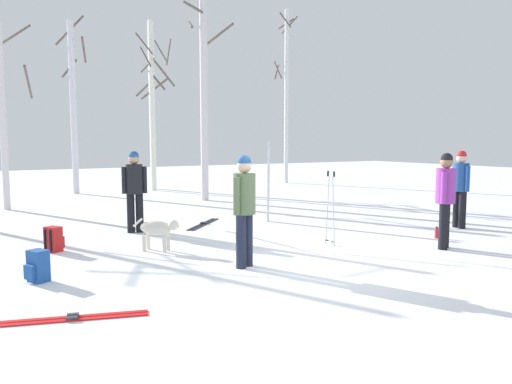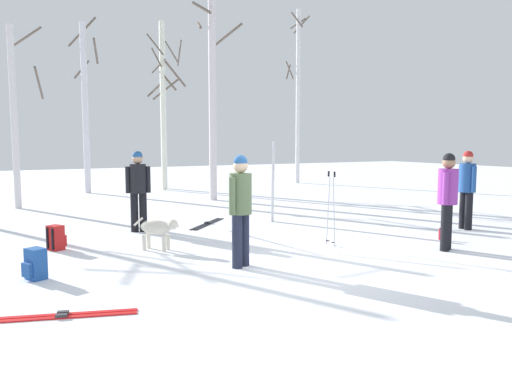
% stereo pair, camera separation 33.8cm
% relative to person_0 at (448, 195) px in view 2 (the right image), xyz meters
% --- Properties ---
extents(ground_plane, '(60.00, 60.00, 0.00)m').
position_rel_person_0_xyz_m(ground_plane, '(-2.91, 0.01, -0.98)').
color(ground_plane, white).
extents(person_0, '(0.46, 0.34, 1.72)m').
position_rel_person_0_xyz_m(person_0, '(0.00, 0.00, 0.00)').
color(person_0, black).
rests_on(person_0, ground_plane).
extents(person_1, '(0.34, 0.51, 1.72)m').
position_rel_person_0_xyz_m(person_1, '(2.06, 1.26, 0.00)').
color(person_1, black).
rests_on(person_1, ground_plane).
extents(person_2, '(0.51, 0.34, 1.72)m').
position_rel_person_0_xyz_m(person_2, '(-4.32, 4.35, 0.00)').
color(person_2, black).
rests_on(person_2, ground_plane).
extents(person_3, '(0.47, 0.34, 1.72)m').
position_rel_person_0_xyz_m(person_3, '(-3.73, 0.66, 0.00)').
color(person_3, '#1E2338').
rests_on(person_3, ground_plane).
extents(dog, '(0.66, 0.68, 0.57)m').
position_rel_person_0_xyz_m(dog, '(-4.50, 2.38, -0.59)').
color(dog, beige).
rests_on(dog, ground_plane).
extents(ski_pair_planted_0, '(0.16, 0.13, 1.92)m').
position_rel_person_0_xyz_m(ski_pair_planted_0, '(-1.12, 4.18, -0.02)').
color(ski_pair_planted_0, white).
rests_on(ski_pair_planted_0, ground_plane).
extents(ski_pair_lying_0, '(1.68, 0.65, 0.05)m').
position_rel_person_0_xyz_m(ski_pair_lying_0, '(-6.47, -0.36, -0.97)').
color(ski_pair_lying_0, red).
rests_on(ski_pair_lying_0, ground_plane).
extents(ski_pair_lying_1, '(1.31, 1.34, 0.05)m').
position_rel_person_0_xyz_m(ski_pair_lying_1, '(-2.67, 4.54, -0.97)').
color(ski_pair_lying_1, black).
rests_on(ski_pair_lying_1, ground_plane).
extents(ski_poles_0, '(0.07, 0.27, 1.37)m').
position_rel_person_0_xyz_m(ski_poles_0, '(-1.57, 1.28, -0.25)').
color(ski_poles_0, '#B2B2BC').
rests_on(ski_poles_0, ground_plane).
extents(backpack_0, '(0.34, 0.33, 0.44)m').
position_rel_person_0_xyz_m(backpack_0, '(-6.09, 3.26, -0.77)').
color(backpack_0, red).
rests_on(backpack_0, ground_plane).
extents(backpack_1, '(0.34, 0.32, 0.44)m').
position_rel_person_0_xyz_m(backpack_1, '(-6.57, 1.37, -0.77)').
color(backpack_1, '#1E4C99').
rests_on(backpack_1, ground_plane).
extents(water_bottle_0, '(0.07, 0.07, 0.23)m').
position_rel_person_0_xyz_m(water_bottle_0, '(0.66, 0.70, -0.87)').
color(water_bottle_0, red).
rests_on(water_bottle_0, ground_plane).
extents(birch_tree_1, '(1.69, 1.67, 5.29)m').
position_rel_person_0_xyz_m(birch_tree_1, '(-6.40, 9.63, 1.76)').
color(birch_tree_1, silver).
rests_on(birch_tree_1, ground_plane).
extents(birch_tree_2, '(1.05, 1.17, 6.53)m').
position_rel_person_0_xyz_m(birch_tree_2, '(-3.90, 13.14, 2.27)').
color(birch_tree_2, silver).
rests_on(birch_tree_2, ground_plane).
extents(birch_tree_3, '(1.40, 1.34, 6.50)m').
position_rel_person_0_xyz_m(birch_tree_3, '(-1.06, 12.80, 2.46)').
color(birch_tree_3, silver).
rests_on(birch_tree_3, ground_plane).
extents(birch_tree_4, '(1.54, 1.77, 6.59)m').
position_rel_person_0_xyz_m(birch_tree_4, '(-0.85, 13.42, 2.39)').
color(birch_tree_4, white).
rests_on(birch_tree_4, ground_plane).
extents(birch_tree_5, '(1.53, 1.47, 7.58)m').
position_rel_person_0_xyz_m(birch_tree_5, '(-0.68, 8.86, 2.94)').
color(birch_tree_5, silver).
rests_on(birch_tree_5, ground_plane).
extents(birch_tree_6, '(1.24, 1.07, 7.78)m').
position_rel_person_0_xyz_m(birch_tree_6, '(5.36, 13.17, 3.08)').
color(birch_tree_6, silver).
rests_on(birch_tree_6, ground_plane).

